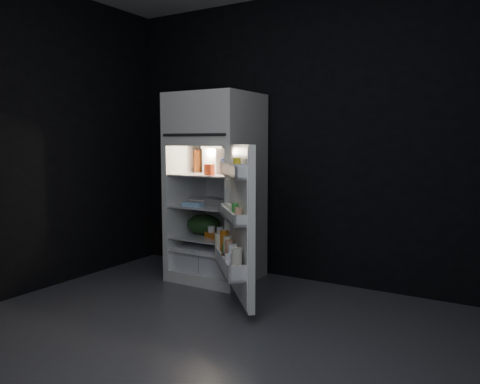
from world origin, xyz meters
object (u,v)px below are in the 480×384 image
Objects in this scene: fridge_door at (237,226)px; milk_jug at (214,161)px; yogurt_tray at (217,235)px; refrigerator at (217,181)px; egg_carton at (218,203)px.

milk_jug is at bearing 135.07° from fridge_door.
fridge_door is at bearing -21.07° from yogurt_tray.
refrigerator is 0.24m from egg_carton.
milk_jug reaches higher than egg_carton.
fridge_door is at bearing -39.24° from milk_jug.
fridge_door is 0.78m from yogurt_tray.
egg_carton is at bearing 114.01° from yogurt_tray.
fridge_door is 1.03m from milk_jug.
milk_jug is (-0.02, -0.01, 0.19)m from refrigerator.
egg_carton is 0.31m from yogurt_tray.
fridge_door is 0.77m from egg_carton.
egg_carton is (-0.54, 0.55, 0.09)m from fridge_door.
fridge_door reaches higher than egg_carton.
refrigerator is at bearing 30.12° from milk_jug.
egg_carton is (0.11, -0.10, -0.38)m from milk_jug.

